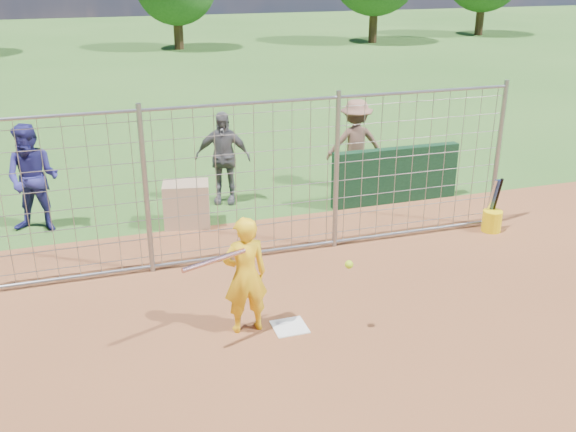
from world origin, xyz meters
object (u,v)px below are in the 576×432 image
object	(u,v)px
equipment_bin	(187,204)
bucket_with_bats	(492,218)
batter	(245,275)
bystander_c	(355,144)
bystander_a	(33,179)
bystander_b	(223,158)

from	to	relation	value
equipment_bin	bucket_with_bats	world-z (taller)	bucket_with_bats
batter	equipment_bin	xyz separation A→B (m)	(-0.13, 3.73, -0.38)
batter	bystander_c	size ratio (longest dim) A/B	0.85
bystander_a	bucket_with_bats	xyz separation A→B (m)	(7.56, -2.49, -0.71)
bystander_b	bucket_with_bats	world-z (taller)	bystander_b
batter	bystander_b	size ratio (longest dim) A/B	0.87
bystander_c	equipment_bin	bearing A→B (deg)	26.77
bystander_b	bystander_c	size ratio (longest dim) A/B	0.99
batter	bystander_b	distance (m)	4.76
bystander_a	bystander_b	world-z (taller)	bystander_a
bucket_with_bats	equipment_bin	bearing A→B (deg)	159.33
bystander_b	equipment_bin	xyz separation A→B (m)	(-0.89, -0.97, -0.51)
bystander_c	equipment_bin	world-z (taller)	bystander_c
bystander_a	equipment_bin	bearing A→B (deg)	6.71
bystander_c	bucket_with_bats	distance (m)	3.34
bystander_a	bystander_c	bearing A→B (deg)	24.28
bystander_c	equipment_bin	distance (m)	3.89
equipment_bin	bystander_c	bearing A→B (deg)	27.08
equipment_bin	batter	bearing A→B (deg)	-77.07
bystander_a	bystander_b	distance (m)	3.43
bystander_c	equipment_bin	xyz separation A→B (m)	(-3.71, -1.08, -0.52)
bucket_with_bats	bystander_b	bearing A→B (deg)	145.31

